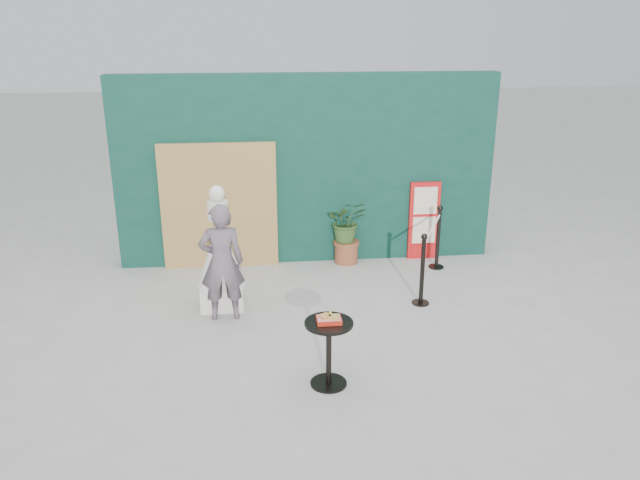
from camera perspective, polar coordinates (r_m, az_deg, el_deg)
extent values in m
plane|color=#ADAAA5|center=(7.58, 0.98, -10.18)|extent=(60.00, 60.00, 0.00)
cube|color=#0B322C|center=(9.98, -1.20, 6.42)|extent=(6.00, 0.30, 3.00)
cube|color=tan|center=(9.88, -9.20, 3.05)|extent=(1.80, 0.08, 2.00)
imported|color=#675862|center=(8.16, -8.97, -2.03)|extent=(0.60, 0.41, 1.58)
cube|color=red|center=(10.35, 9.47, 1.76)|extent=(0.50, 0.06, 1.30)
cube|color=beige|center=(10.22, 9.63, 3.57)|extent=(0.38, 0.02, 0.45)
cube|color=beige|center=(10.37, 9.47, 0.91)|extent=(0.38, 0.02, 0.45)
cube|color=red|center=(10.48, 9.37, -0.90)|extent=(0.38, 0.02, 0.18)
cube|color=silver|center=(8.77, -8.90, -4.97)|extent=(0.57, 0.57, 0.31)
cone|color=silver|center=(8.53, -9.11, -1.13)|extent=(0.67, 0.67, 0.94)
cylinder|color=silver|center=(8.35, -9.33, 2.71)|extent=(0.27, 0.27, 0.25)
sphere|color=white|center=(8.28, -9.41, 4.23)|extent=(0.21, 0.21, 0.21)
cylinder|color=black|center=(6.97, 0.79, -12.95)|extent=(0.40, 0.40, 0.02)
cylinder|color=black|center=(6.79, 0.80, -10.45)|extent=(0.06, 0.06, 0.72)
cylinder|color=black|center=(6.61, 0.82, -7.63)|extent=(0.52, 0.52, 0.03)
cube|color=red|center=(6.59, 0.82, -7.32)|extent=(0.26, 0.19, 0.05)
cube|color=red|center=(6.58, 0.82, -7.11)|extent=(0.24, 0.17, 0.00)
cube|color=#D0854C|center=(6.58, 0.46, -6.97)|extent=(0.15, 0.14, 0.02)
cube|color=gold|center=(6.56, 1.28, -7.05)|extent=(0.13, 0.13, 0.02)
cone|color=yellow|center=(6.61, 0.94, -6.66)|extent=(0.06, 0.06, 0.06)
cylinder|color=brown|center=(10.18, 2.41, -1.21)|extent=(0.38, 0.38, 0.32)
cylinder|color=#995A32|center=(10.12, 2.42, -0.24)|extent=(0.42, 0.42, 0.05)
imported|color=#315122|center=(10.00, 2.45, 1.78)|extent=(0.62, 0.54, 0.69)
cylinder|color=black|center=(8.89, 9.17, -5.69)|extent=(0.24, 0.24, 0.02)
cylinder|color=black|center=(8.70, 9.33, -2.88)|extent=(0.06, 0.06, 0.96)
sphere|color=black|center=(8.52, 9.52, 0.29)|extent=(0.09, 0.09, 0.09)
cylinder|color=black|center=(10.19, 10.57, -2.42)|extent=(0.24, 0.24, 0.02)
cylinder|color=black|center=(10.03, 10.73, 0.07)|extent=(0.06, 0.06, 0.96)
sphere|color=black|center=(9.87, 10.92, 2.87)|extent=(0.09, 0.09, 0.09)
cylinder|color=white|center=(9.23, 10.23, 1.03)|extent=(0.63, 1.31, 0.03)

